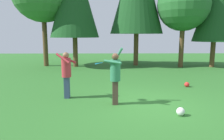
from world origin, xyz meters
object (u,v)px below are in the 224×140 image
at_px(person_thrower, 115,74).
at_px(tree_far_right, 216,3).
at_px(frisbee, 99,63).
at_px(ball_red, 187,84).
at_px(tree_right, 184,5).
at_px(ball_white, 181,112).
at_px(person_catcher, 66,71).

bearing_deg(person_thrower, tree_far_right, -105.74).
xyz_separation_m(frisbee, ball_red, (3.82, 2.10, -1.24)).
bearing_deg(tree_right, person_thrower, -120.87).
bearing_deg(ball_red, ball_white, -112.59).
height_order(ball_red, tree_far_right, tree_far_right).
height_order(ball_white, tree_right, tree_right).
height_order(frisbee, tree_far_right, tree_far_right).
bearing_deg(person_catcher, person_thrower, -0.89).
bearing_deg(frisbee, tree_right, 55.60).
bearing_deg(frisbee, ball_white, -28.91).
xyz_separation_m(ball_red, tree_right, (1.69, 5.94, 4.22)).
distance_m(ball_red, tree_right, 7.48).
xyz_separation_m(frisbee, ball_white, (2.40, -1.32, -1.23)).
xyz_separation_m(person_catcher, ball_red, (5.02, 1.60, -0.89)).
relative_size(person_thrower, tree_far_right, 0.26).
distance_m(person_thrower, tree_right, 10.22).
relative_size(frisbee, ball_white, 1.55).
bearing_deg(person_catcher, tree_right, 70.81).
bearing_deg(ball_red, tree_far_right, 56.41).
bearing_deg(tree_right, tree_far_right, 0.80).
distance_m(tree_right, tree_far_right, 2.29).
distance_m(ball_red, ball_white, 3.71).
xyz_separation_m(ball_white, tree_far_right, (5.39, 9.40, 4.36)).
bearing_deg(tree_far_right, person_catcher, -139.88).
height_order(person_thrower, ball_white, person_thrower).
bearing_deg(person_catcher, frisbee, -0.00).
height_order(frisbee, ball_white, frisbee).
height_order(tree_right, tree_far_right, tree_far_right).
relative_size(ball_red, tree_right, 0.04).
bearing_deg(tree_far_right, person_thrower, -131.01).
bearing_deg(person_catcher, tree_far_right, 62.58).
bearing_deg(ball_white, ball_red, 67.41).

